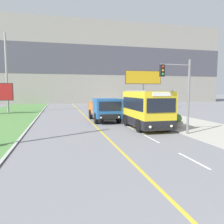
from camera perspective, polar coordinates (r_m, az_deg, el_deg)
name	(u,v)px	position (r m, az deg, el deg)	size (l,w,h in m)	color
apartment_block_background	(71,63)	(57.48, -10.76, 12.42)	(80.00, 8.04, 20.06)	gray
city_bus	(147,109)	(18.24, 9.03, 0.68)	(2.68, 5.45, 3.14)	yellow
dump_truck	(105,110)	(21.87, -1.75, 0.62)	(2.51, 6.40, 2.37)	black
utility_pole_far	(7,73)	(34.37, -25.83, 9.16)	(1.80, 0.28, 11.06)	#9E9E99
traffic_light_mast	(180,87)	(15.82, 17.33, 6.25)	(2.28, 0.32, 5.27)	slate
billboard_large	(143,79)	(37.40, 8.18, 8.58)	(6.34, 0.24, 6.45)	#59595B
planter_round_near	(177,122)	(18.84, 16.64, -2.41)	(0.94, 0.94, 1.14)	gray
planter_round_second	(155,115)	(23.02, 11.24, -0.82)	(0.95, 0.95, 1.17)	gray
planter_round_third	(139,111)	(27.27, 7.08, 0.13)	(0.85, 0.85, 1.05)	gray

